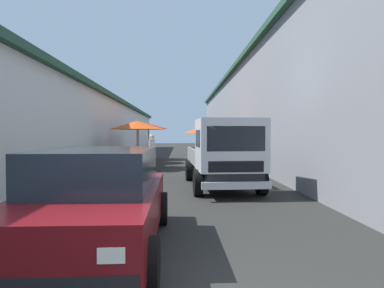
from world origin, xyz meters
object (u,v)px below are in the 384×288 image
(fruit_stall_near_right, at_px, (136,130))
(vendor_by_crates, at_px, (152,150))
(fruit_stall_far_right, at_px, (206,133))
(hatchback_car, at_px, (98,199))
(parked_scooter, at_px, (99,164))
(plastic_stool, at_px, (117,165))
(delivery_truck, at_px, (225,156))
(fruit_stall_near_left, at_px, (138,131))
(fruit_stall_mid_lane, at_px, (148,131))

(fruit_stall_near_right, distance_m, vendor_by_crates, 1.76)
(fruit_stall_far_right, bearing_deg, vendor_by_crates, 138.58)
(fruit_stall_far_right, bearing_deg, hatchback_car, 168.84)
(fruit_stall_far_right, distance_m, parked_scooter, 6.36)
(fruit_stall_near_right, xyz_separation_m, plastic_stool, (-1.63, 0.61, -1.54))
(parked_scooter, bearing_deg, fruit_stall_far_right, -50.09)
(parked_scooter, bearing_deg, plastic_stool, -47.37)
(fruit_stall_far_right, relative_size, vendor_by_crates, 1.46)
(hatchback_car, bearing_deg, delivery_truck, -27.35)
(fruit_stall_near_left, bearing_deg, vendor_by_crates, -165.32)
(fruit_stall_near_left, relative_size, vendor_by_crates, 1.44)
(fruit_stall_near_left, xyz_separation_m, fruit_stall_mid_lane, (2.67, -0.29, 0.01))
(fruit_stall_far_right, height_order, parked_scooter, fruit_stall_far_right)
(fruit_stall_mid_lane, bearing_deg, plastic_stool, 175.26)
(fruit_stall_far_right, height_order, plastic_stool, fruit_stall_far_right)
(delivery_truck, relative_size, vendor_by_crates, 3.02)
(fruit_stall_near_left, distance_m, fruit_stall_far_right, 4.01)
(fruit_stall_mid_lane, bearing_deg, delivery_truck, -164.37)
(fruit_stall_far_right, bearing_deg, fruit_stall_near_right, 116.61)
(fruit_stall_near_left, height_order, fruit_stall_near_right, fruit_stall_near_left)
(vendor_by_crates, distance_m, parked_scooter, 2.39)
(fruit_stall_far_right, distance_m, delivery_truck, 8.29)
(fruit_stall_near_right, height_order, fruit_stall_far_right, fruit_stall_near_right)
(fruit_stall_near_right, bearing_deg, delivery_truck, -152.24)
(fruit_stall_near_left, bearing_deg, fruit_stall_far_right, -109.05)
(delivery_truck, distance_m, vendor_by_crates, 5.84)
(fruit_stall_mid_lane, relative_size, fruit_stall_near_right, 0.95)
(hatchback_car, relative_size, vendor_by_crates, 2.37)
(plastic_stool, bearing_deg, fruit_stall_far_right, -50.55)
(fruit_stall_near_right, relative_size, plastic_stool, 6.12)
(hatchback_car, distance_m, vendor_by_crates, 10.08)
(hatchback_car, distance_m, delivery_truck, 5.46)
(fruit_stall_near_left, bearing_deg, delivery_truck, -158.80)
(fruit_stall_far_right, relative_size, hatchback_car, 0.61)
(plastic_stool, bearing_deg, vendor_by_crates, -75.66)
(vendor_by_crates, xyz_separation_m, plastic_stool, (-0.37, 1.46, -0.63))
(fruit_stall_near_right, xyz_separation_m, vendor_by_crates, (-1.26, -0.84, -0.90))
(fruit_stall_far_right, distance_m, plastic_stool, 5.51)
(hatchback_car, xyz_separation_m, delivery_truck, (4.84, -2.50, 0.30))
(delivery_truck, xyz_separation_m, plastic_stool, (4.87, 4.04, -0.71))
(fruit_stall_near_left, height_order, fruit_stall_far_right, fruit_stall_near_left)
(fruit_stall_mid_lane, relative_size, plastic_stool, 5.79)
(fruit_stall_mid_lane, bearing_deg, hatchback_car, -176.91)
(hatchback_car, xyz_separation_m, parked_scooter, (9.10, 2.19, -0.29))
(plastic_stool, bearing_deg, fruit_stall_near_left, -3.95)
(fruit_stall_far_right, distance_m, hatchback_car, 13.38)
(plastic_stool, bearing_deg, fruit_stall_near_right, -20.60)
(fruit_stall_near_right, xyz_separation_m, hatchback_car, (-11.34, -0.92, -1.13))
(plastic_stool, bearing_deg, parked_scooter, 132.63)
(fruit_stall_far_right, height_order, delivery_truck, fruit_stall_far_right)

